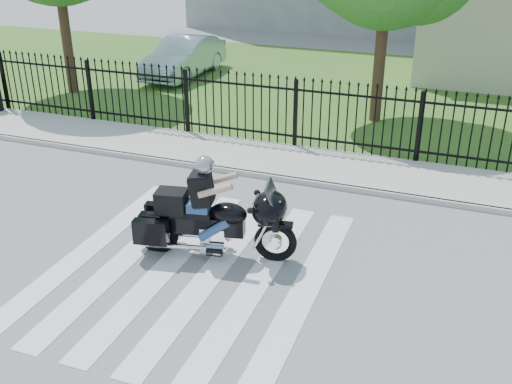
% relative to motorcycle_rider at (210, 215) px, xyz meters
% --- Properties ---
extents(ground, '(120.00, 120.00, 0.00)m').
position_rel_motorcycle_rider_xyz_m(ground, '(-0.14, -0.55, -0.78)').
color(ground, slate).
rests_on(ground, ground).
extents(crosswalk, '(5.00, 5.50, 0.01)m').
position_rel_motorcycle_rider_xyz_m(crosswalk, '(-0.14, -0.55, -0.77)').
color(crosswalk, silver).
rests_on(crosswalk, ground).
extents(sidewalk, '(40.00, 2.00, 0.12)m').
position_rel_motorcycle_rider_xyz_m(sidewalk, '(-0.14, 4.45, -0.72)').
color(sidewalk, '#ADAAA3').
rests_on(sidewalk, ground).
extents(curb, '(40.00, 0.12, 0.12)m').
position_rel_motorcycle_rider_xyz_m(curb, '(-0.14, 3.45, -0.72)').
color(curb, '#ADAAA3').
rests_on(curb, ground).
extents(grass_strip, '(40.00, 12.00, 0.02)m').
position_rel_motorcycle_rider_xyz_m(grass_strip, '(-0.14, 11.45, -0.77)').
color(grass_strip, '#336121').
rests_on(grass_strip, ground).
extents(iron_fence, '(26.00, 0.04, 1.80)m').
position_rel_motorcycle_rider_xyz_m(iron_fence, '(-0.14, 5.45, 0.12)').
color(iron_fence, black).
rests_on(iron_fence, ground).
extents(motorcycle_rider, '(2.85, 1.29, 1.90)m').
position_rel_motorcycle_rider_xyz_m(motorcycle_rider, '(0.00, 0.00, 0.00)').
color(motorcycle_rider, black).
rests_on(motorcycle_rider, ground).
extents(parked_car, '(1.55, 4.25, 1.39)m').
position_rel_motorcycle_rider_xyz_m(parked_car, '(-6.08, 11.13, -0.06)').
color(parked_car, '#92A8B7').
rests_on(parked_car, grass_strip).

